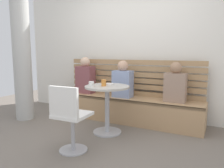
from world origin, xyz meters
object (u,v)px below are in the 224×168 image
(cup_ceramic_white, at_px, (91,84))
(person_adult, at_px, (85,77))
(booth_bench, at_px, (126,109))
(person_child_middle, at_px, (175,84))
(white_chair, at_px, (69,117))
(cup_tumbler_orange, at_px, (104,83))
(person_child_left, at_px, (123,81))
(cafe_table, at_px, (107,100))
(plate_small, at_px, (109,84))

(cup_ceramic_white, bearing_deg, person_adult, 128.99)
(booth_bench, xyz_separation_m, person_child_middle, (0.86, 0.03, 0.51))
(white_chair, distance_m, person_adult, 1.75)
(person_adult, xyz_separation_m, cup_tumbler_orange, (0.85, -0.77, 0.03))
(person_child_left, distance_m, cup_tumbler_orange, 0.72)
(booth_bench, relative_size, cup_tumbler_orange, 27.00)
(person_adult, xyz_separation_m, person_child_middle, (1.75, 0.01, -0.03))
(booth_bench, distance_m, person_adult, 1.04)
(cup_ceramic_white, bearing_deg, cafe_table, 31.94)
(booth_bench, height_order, white_chair, white_chair)
(person_child_left, bearing_deg, person_adult, 176.96)
(person_adult, distance_m, plate_small, 1.01)
(cup_tumbler_orange, xyz_separation_m, cup_ceramic_white, (-0.17, -0.07, -0.02))
(person_child_middle, bearing_deg, person_child_left, -176.91)
(white_chair, xyz_separation_m, cup_tumbler_orange, (0.06, 0.76, 0.33))
(person_child_middle, bearing_deg, cup_tumbler_orange, -139.48)
(booth_bench, height_order, cup_ceramic_white, cup_ceramic_white)
(cafe_table, xyz_separation_m, plate_small, (-0.05, 0.14, 0.23))
(cup_tumbler_orange, distance_m, plate_small, 0.20)
(white_chair, distance_m, cup_tumbler_orange, 0.83)
(white_chair, distance_m, person_child_middle, 1.83)
(cup_ceramic_white, bearing_deg, plate_small, 59.79)
(cafe_table, relative_size, cup_tumbler_orange, 7.40)
(person_child_left, relative_size, plate_small, 3.88)
(booth_bench, height_order, plate_small, plate_small)
(cafe_table, relative_size, person_adult, 1.04)
(cup_ceramic_white, relative_size, plate_small, 0.47)
(cafe_table, distance_m, person_child_left, 0.70)
(cafe_table, xyz_separation_m, cup_tumbler_orange, (-0.03, -0.05, 0.27))
(cafe_table, height_order, cup_tumbler_orange, cup_tumbler_orange)
(booth_bench, xyz_separation_m, plate_small, (-0.06, -0.55, 0.52))
(white_chair, relative_size, person_adult, 1.19)
(cafe_table, bearing_deg, white_chair, -95.87)
(cup_ceramic_white, bearing_deg, person_child_left, 78.86)
(person_adult, bearing_deg, person_child_left, -3.04)
(booth_bench, relative_size, cafe_table, 3.65)
(booth_bench, relative_size, white_chair, 3.18)
(white_chair, xyz_separation_m, cup_ceramic_white, (-0.12, 0.69, 0.31))
(booth_bench, distance_m, person_child_left, 0.51)
(booth_bench, bearing_deg, person_child_middle, 2.22)
(person_child_left, xyz_separation_m, cup_ceramic_white, (-0.16, -0.79, 0.04))
(person_adult, relative_size, plate_small, 4.20)
(cafe_table, bearing_deg, plate_small, 109.38)
(person_child_middle, distance_m, plate_small, 1.09)
(person_child_middle, height_order, cup_tumbler_orange, person_child_middle)
(booth_bench, xyz_separation_m, cafe_table, (-0.02, -0.69, 0.30))
(person_child_middle, relative_size, cup_ceramic_white, 8.15)
(cafe_table, bearing_deg, person_child_left, 93.86)
(person_adult, height_order, person_child_middle, person_adult)
(cafe_table, relative_size, cup_ceramic_white, 9.25)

